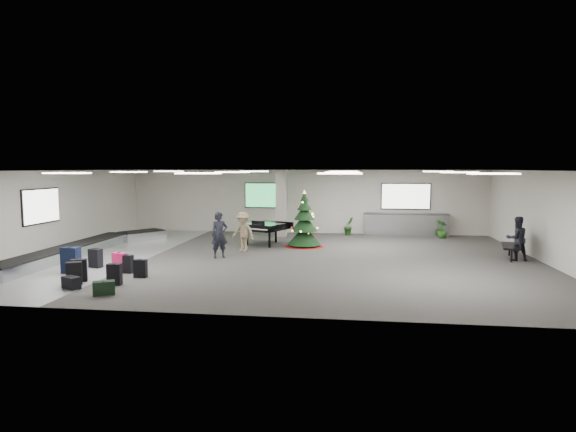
# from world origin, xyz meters

# --- Properties ---
(ground) EXTENTS (18.00, 18.00, 0.00)m
(ground) POSITION_xyz_m (0.00, 0.00, 0.00)
(ground) COLOR #363431
(ground) RESTS_ON ground
(room_envelope) EXTENTS (18.02, 14.02, 3.21)m
(room_envelope) POSITION_xyz_m (-0.38, 0.67, 2.33)
(room_envelope) COLOR #B4B0A5
(room_envelope) RESTS_ON ground
(baggage_carousel) EXTENTS (2.28, 9.71, 0.43)m
(baggage_carousel) POSITION_xyz_m (-7.84, -0.08, 0.21)
(baggage_carousel) COLOR silver
(baggage_carousel) RESTS_ON ground
(service_counter) EXTENTS (4.05, 0.65, 1.08)m
(service_counter) POSITION_xyz_m (5.00, 6.65, 0.55)
(service_counter) COLOR silver
(service_counter) RESTS_ON ground
(suitcase_0) EXTENTS (0.48, 0.41, 0.67)m
(suitcase_0) POSITION_xyz_m (-5.42, -4.81, 0.33)
(suitcase_0) COLOR black
(suitcase_0) RESTS_ON ground
(suitcase_1) EXTENTS (0.40, 0.23, 0.62)m
(suitcase_1) POSITION_xyz_m (-4.29, -4.67, 0.30)
(suitcase_1) COLOR black
(suitcase_1) RESTS_ON ground
(pink_suitcase) EXTENTS (0.45, 0.32, 0.65)m
(pink_suitcase) POSITION_xyz_m (-4.93, -3.12, 0.31)
(pink_suitcase) COLOR #FC2065
(pink_suitcase) RESTS_ON ground
(suitcase_3) EXTENTS (0.40, 0.25, 0.59)m
(suitcase_3) POSITION_xyz_m (-4.66, -3.15, 0.29)
(suitcase_3) COLOR black
(suitcase_3) RESTS_ON ground
(navy_suitcase) EXTENTS (0.56, 0.35, 0.85)m
(navy_suitcase) POSITION_xyz_m (-6.35, -3.45, 0.42)
(navy_suitcase) COLOR black
(navy_suitcase) RESTS_ON ground
(suitcase_5) EXTENTS (0.50, 0.40, 0.68)m
(suitcase_5) POSITION_xyz_m (-5.49, -4.45, 0.33)
(suitcase_5) COLOR black
(suitcase_5) RESTS_ON ground
(green_duffel) EXTENTS (0.61, 0.49, 0.38)m
(green_duffel) POSITION_xyz_m (-4.04, -5.73, 0.18)
(green_duffel) COLOR black
(green_duffel) RESTS_ON ground
(suitcase_7) EXTENTS (0.38, 0.21, 0.57)m
(suitcase_7) POSITION_xyz_m (-3.95, -3.71, 0.27)
(suitcase_7) COLOR black
(suitcase_7) RESTS_ON ground
(suitcase_8) EXTENTS (0.48, 0.36, 0.65)m
(suitcase_8) POSITION_xyz_m (-6.05, -2.53, 0.32)
(suitcase_8) COLOR black
(suitcase_8) RESTS_ON ground
(black_duffel) EXTENTS (0.59, 0.48, 0.35)m
(black_duffel) POSITION_xyz_m (-5.24, -5.25, 0.17)
(black_duffel) COLOR black
(black_duffel) RESTS_ON ground
(christmas_tree) EXTENTS (1.67, 1.67, 2.39)m
(christmas_tree) POSITION_xyz_m (0.39, 2.68, 0.82)
(christmas_tree) COLOR maroon
(christmas_tree) RESTS_ON ground
(grand_piano) EXTENTS (2.10, 2.33, 1.09)m
(grand_piano) POSITION_xyz_m (-1.28, 3.00, 0.77)
(grand_piano) COLOR black
(grand_piano) RESTS_ON ground
(bench) EXTENTS (0.97, 1.77, 1.06)m
(bench) POSITION_xyz_m (8.21, 0.89, 0.60)
(bench) COLOR black
(bench) RESTS_ON ground
(traveler_a) EXTENTS (0.74, 0.66, 1.69)m
(traveler_a) POSITION_xyz_m (-2.45, -0.27, 0.85)
(traveler_a) COLOR black
(traveler_a) RESTS_ON ground
(traveler_b) EXTENTS (1.16, 0.95, 1.57)m
(traveler_b) POSITION_xyz_m (-1.90, 1.19, 0.78)
(traveler_b) COLOR #8E7758
(traveler_b) RESTS_ON ground
(traveler_bench) EXTENTS (0.85, 0.71, 1.58)m
(traveler_bench) POSITION_xyz_m (8.19, 0.58, 0.79)
(traveler_bench) COLOR black
(traveler_bench) RESTS_ON ground
(potted_plant_left) EXTENTS (0.64, 0.62, 0.91)m
(potted_plant_left) POSITION_xyz_m (2.22, 6.44, 0.45)
(potted_plant_left) COLOR #153E14
(potted_plant_left) RESTS_ON ground
(potted_plant_right) EXTENTS (0.65, 0.65, 0.83)m
(potted_plant_right) POSITION_xyz_m (6.60, 5.92, 0.41)
(potted_plant_right) COLOR #153E14
(potted_plant_right) RESTS_ON ground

